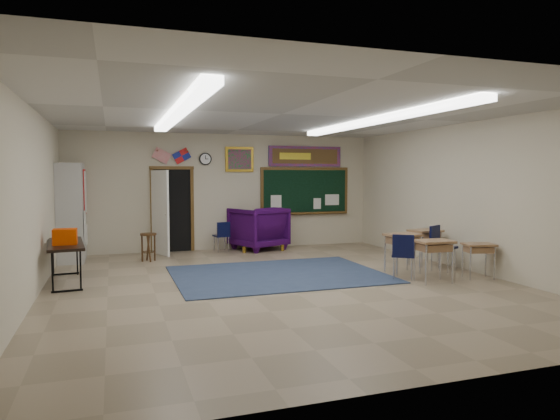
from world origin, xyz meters
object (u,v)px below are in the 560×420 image
object	(u,v)px
student_desk_front_left	(403,251)
folding_table	(66,261)
student_desk_front_right	(425,245)
wingback_armchair	(258,228)
wooden_stool	(148,247)

from	to	relation	value
student_desk_front_left	folding_table	xyz separation A→B (m)	(-6.24, 1.15, -0.04)
student_desk_front_left	folding_table	bearing A→B (deg)	164.70
student_desk_front_left	student_desk_front_right	bearing A→B (deg)	27.86
wingback_armchair	wooden_stool	distance (m)	3.02
wingback_armchair	wooden_stool	world-z (taller)	wingback_armchair
student_desk_front_left	wooden_stool	size ratio (longest dim) A/B	1.24
student_desk_front_left	wingback_armchair	bearing A→B (deg)	109.76
folding_table	wooden_stool	distance (m)	2.43
folding_table	wooden_stool	bearing A→B (deg)	44.49
wingback_armchair	student_desk_front_left	bearing A→B (deg)	92.39
student_desk_front_right	folding_table	distance (m)	7.19
wingback_armchair	student_desk_front_left	xyz separation A→B (m)	(1.82, -3.97, -0.12)
student_desk_front_right	folding_table	size ratio (longest dim) A/B	0.43
student_desk_front_right	wooden_stool	distance (m)	6.10
wingback_armchair	student_desk_front_left	distance (m)	4.37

